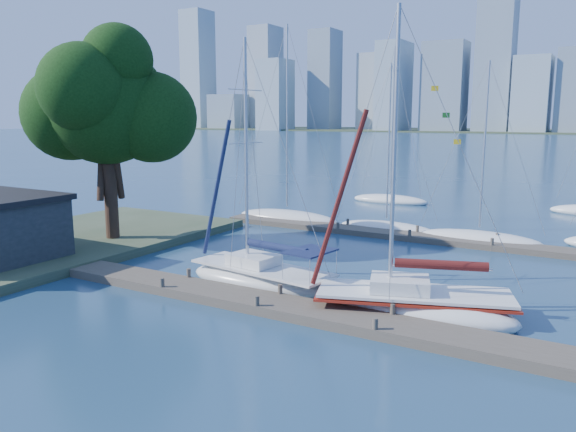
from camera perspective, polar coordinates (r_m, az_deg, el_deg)
The scene contains 11 objects.
ground at distance 23.47m, azimuth -1.95°, elevation -9.39°, with size 700.00×700.00×0.00m, color #17334A.
near_dock at distance 23.41m, azimuth -1.95°, elevation -8.93°, with size 26.00×2.00×0.40m, color #4B4237.
far_dock at distance 36.89m, azimuth 14.10°, elevation -2.22°, with size 30.00×1.80×0.36m, color #4B4237.
shore at distance 36.86m, azimuth -22.31°, elevation -2.57°, with size 12.00×22.00×0.50m, color #38472D.
tree at distance 35.36m, azimuth -18.02°, elevation 11.05°, with size 9.83×8.96×13.00m.
sailboat_navy at distance 26.31m, azimuth -2.67°, elevation -5.06°, with size 7.96×3.55×11.84m.
sailboat_maroon at distance 23.06m, azimuth 12.65°, elevation -7.44°, with size 8.58×5.17×12.50m.
bg_boat_0 at distance 42.72m, azimuth -0.08°, elevation -0.11°, with size 8.55×3.19×14.80m.
bg_boat_1 at distance 39.51m, azimuth 9.96°, elevation -1.18°, with size 7.10×4.38×11.64m.
bg_boat_3 at distance 37.32m, azimuth 18.82°, elevation -2.21°, with size 7.87×2.95×11.49m.
bg_boat_6 at distance 52.86m, azimuth 10.33°, elevation 1.66°, with size 7.45×4.67×14.31m.
Camera 1 is at (11.80, -18.74, 7.78)m, focal length 35.00 mm.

